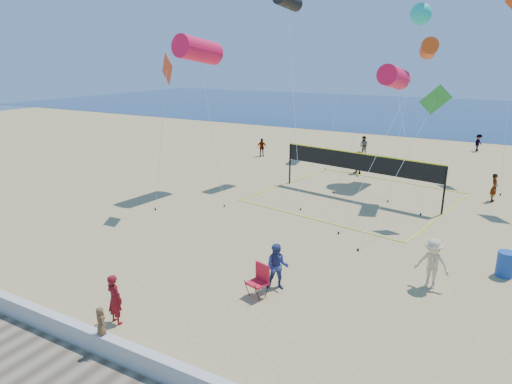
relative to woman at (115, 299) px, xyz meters
The scene contains 22 objects.
ground 2.83m from the woman, 39.61° to the left, with size 120.00×120.00×0.00m, color tan.
ocean 63.77m from the woman, 88.12° to the left, with size 140.00×50.00×0.03m, color navy.
seawall 2.50m from the woman, 31.26° to the right, with size 32.00×0.30×0.60m, color silver.
woman is the anchor object (origin of this frame).
toddler 1.51m from the woman, 57.04° to the right, with size 0.38×0.25×0.79m, color brown.
bystander_a 5.38m from the woman, 52.66° to the left, with size 0.80×0.62×1.65m, color navy.
bystander_b 10.54m from the woman, 41.66° to the left, with size 1.16×0.66×1.79m, color beige.
far_person_0 24.69m from the woman, 108.55° to the left, with size 0.85×0.36×1.46m, color gray.
far_person_1 21.64m from the woman, 88.22° to the left, with size 1.44×0.46×1.55m, color gray.
far_person_2 21.24m from the woman, 64.33° to the left, with size 0.57×0.38×1.57m, color gray.
far_person_3 27.99m from the woman, 91.63° to the left, with size 0.76×0.59×1.56m, color gray.
far_person_4 35.05m from the woman, 78.04° to the left, with size 0.94×0.54×1.46m, color gray.
camp_chair 4.63m from the woman, 49.76° to the left, with size 0.75×0.87×1.26m.
trash_barrel 13.70m from the woman, 42.48° to the left, with size 0.62×0.62×0.94m, color #174099.
volleyball_net 16.35m from the woman, 81.56° to the left, with size 11.26×11.14×2.60m.
kite_0 16.49m from the woman, 115.76° to the left, with size 3.94×4.00×8.96m.
kite_1 21.26m from the woman, 100.25° to the left, with size 4.46×7.06×11.59m.
kite_2 19.86m from the woman, 73.53° to the left, with size 2.51×8.64×8.72m.
kite_3 12.35m from the woman, 120.21° to the left, with size 1.47×1.14×7.97m.
kite_4 15.69m from the woman, 65.20° to the left, with size 2.38×5.36×6.57m.
kite_7 25.23m from the woman, 81.03° to the left, with size 1.52×7.78×10.98m.
kite_10 21.58m from the woman, 82.01° to the left, with size 4.05×7.47×7.38m.
Camera 1 is at (7.54, -10.21, 7.71)m, focal length 32.00 mm.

